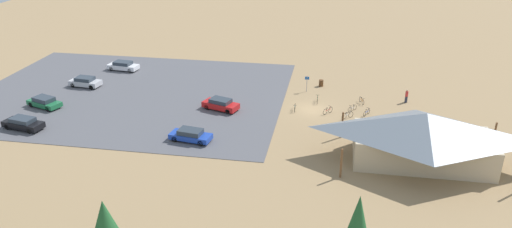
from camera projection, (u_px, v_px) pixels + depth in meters
ground at (312, 109)px, 60.07m from camera, size 160.00×160.00×0.00m
parking_lot_asphalt at (131, 93)px, 64.99m from camera, size 40.43×30.93×0.05m
bike_pavilion at (424, 135)px, 46.90m from camera, size 15.75×8.82×5.21m
trash_bin at (321, 83)px, 67.31m from camera, size 0.60×0.60×0.90m
lot_sign at (307, 82)px, 65.05m from camera, size 0.56×0.08×2.20m
pine_west at (106, 227)px, 30.69m from camera, size 2.61×2.61×6.82m
bicycle_blue_lone_west at (367, 112)px, 58.34m from camera, size 0.84×1.48×0.79m
bicycle_orange_edge_south at (362, 101)px, 61.71m from camera, size 0.65×1.57×0.79m
bicycle_red_lone_east at (328, 111)px, 58.73m from camera, size 1.09×1.32×0.88m
bicycle_white_edge_north at (348, 115)px, 57.48m from camera, size 1.34×1.15×0.88m
bicycle_silver_yard_front at (352, 108)px, 59.44m from camera, size 1.06×1.37×0.85m
bicycle_teal_trailside at (295, 108)px, 59.63m from camera, size 0.48×1.75×0.87m
bicycle_green_yard_center at (317, 100)px, 62.00m from camera, size 0.48×1.76×0.85m
car_silver_front_row at (85, 82)px, 67.00m from camera, size 4.39×2.29×1.35m
car_red_end_stall at (221, 104)px, 59.65m from camera, size 4.75×3.10×1.39m
car_black_back_corner at (23, 123)px, 54.67m from camera, size 4.88×2.60×1.33m
car_white_far_end at (123, 66)px, 73.40m from camera, size 4.73×2.37×1.34m
car_green_by_curb at (44, 102)px, 60.40m from camera, size 4.72×3.13×1.30m
car_blue_inner_stall at (191, 135)px, 51.99m from camera, size 4.65×2.43×1.29m
visitor_crossing_yard at (407, 96)px, 61.75m from camera, size 0.36×0.36×1.73m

